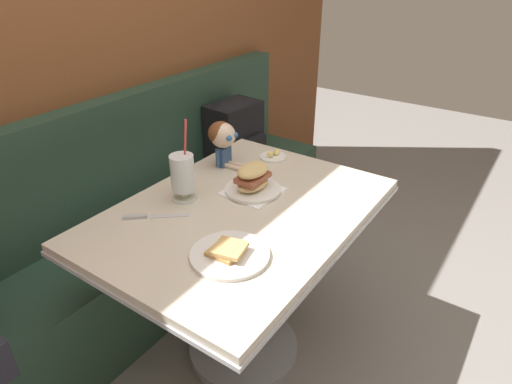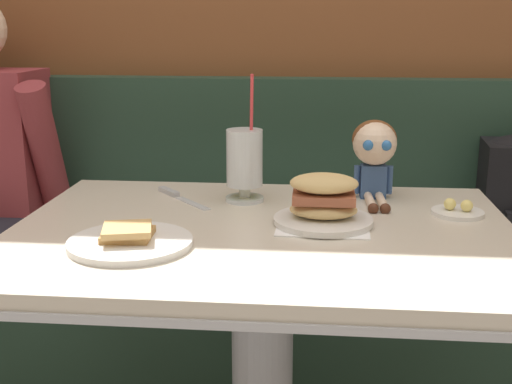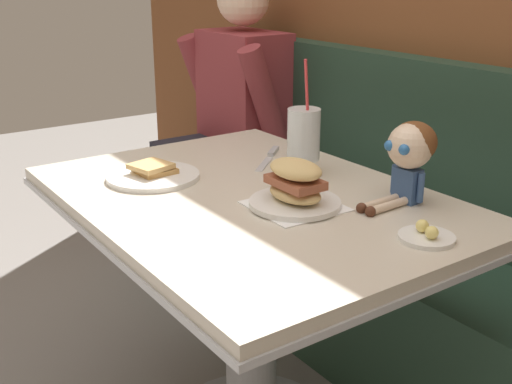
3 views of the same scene
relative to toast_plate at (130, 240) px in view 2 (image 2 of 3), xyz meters
name	(u,v)px [view 2 (image 2 of 3)]	position (x,y,z in m)	size (l,w,h in m)	color
wood_panel_wall	(285,14)	(0.25, 1.01, 0.45)	(4.40, 0.08, 2.40)	brown
booth_bench	(279,291)	(0.25, 0.77, -0.42)	(2.60, 0.48, 1.00)	#233D2D
diner_table	(262,311)	(0.25, 0.14, -0.21)	(1.11, 0.81, 0.74)	beige
toast_plate	(130,240)	(0.00, 0.00, 0.00)	(0.25, 0.25, 0.04)	white
milkshake_glass	(245,161)	(0.19, 0.36, 0.09)	(0.10, 0.10, 0.32)	silver
sandwich_plate	(324,204)	(0.39, 0.18, 0.03)	(0.22, 0.22, 0.12)	white
butter_saucer	(458,211)	(0.70, 0.29, 0.00)	(0.12, 0.12, 0.04)	white
butter_knife	(175,195)	(0.01, 0.39, -0.01)	(0.17, 0.19, 0.01)	silver
seated_doll	(375,148)	(0.51, 0.43, 0.12)	(0.12, 0.22, 0.20)	#385689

